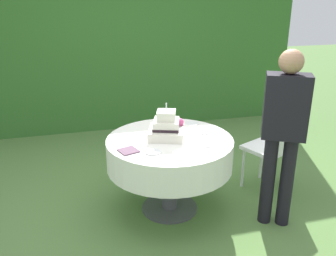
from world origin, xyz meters
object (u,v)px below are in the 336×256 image
at_px(serving_plate_right, 153,152).
at_px(standing_person, 283,129).
at_px(wedding_cake, 167,128).
at_px(serving_plate_near, 192,124).
at_px(garden_chair, 273,144).
at_px(cake_table, 170,153).
at_px(serving_plate_left, 204,133).
at_px(serving_plate_far, 206,144).
at_px(napkin_stack, 128,151).

bearing_deg(serving_plate_right, standing_person, -10.68).
distance_m(wedding_cake, serving_plate_near, 0.45).
bearing_deg(garden_chair, cake_table, -176.93).
relative_size(cake_table, serving_plate_near, 8.77).
bearing_deg(serving_plate_left, serving_plate_right, -151.33).
xyz_separation_m(serving_plate_near, garden_chair, (0.81, -0.27, -0.21)).
xyz_separation_m(serving_plate_left, standing_person, (0.51, -0.52, 0.18)).
bearing_deg(serving_plate_left, wedding_cake, -179.08).
distance_m(serving_plate_near, serving_plate_far, 0.55).
distance_m(serving_plate_near, serving_plate_left, 0.27).
xyz_separation_m(serving_plate_far, serving_plate_left, (0.08, 0.28, 0.00)).
height_order(serving_plate_right, napkin_stack, serving_plate_right).
bearing_deg(serving_plate_far, garden_chair, 18.58).
bearing_deg(serving_plate_far, serving_plate_near, 84.91).
bearing_deg(serving_plate_far, cake_table, 140.57).
height_order(serving_plate_near, napkin_stack, serving_plate_near).
distance_m(serving_plate_left, garden_chair, 0.80).
height_order(cake_table, garden_chair, garden_chair).
xyz_separation_m(wedding_cake, serving_plate_right, (-0.20, -0.31, -0.09)).
bearing_deg(serving_plate_left, serving_plate_far, -106.82).
relative_size(garden_chair, standing_person, 0.56).
xyz_separation_m(serving_plate_left, serving_plate_right, (-0.58, -0.32, 0.00)).
bearing_deg(napkin_stack, wedding_cake, 29.58).
distance_m(serving_plate_left, standing_person, 0.75).
height_order(cake_table, serving_plate_right, serving_plate_right).
bearing_deg(garden_chair, standing_person, -115.86).
height_order(serving_plate_left, napkin_stack, serving_plate_left).
xyz_separation_m(cake_table, serving_plate_far, (0.28, -0.23, 0.15)).
bearing_deg(wedding_cake, serving_plate_far, -43.41).
xyz_separation_m(cake_table, serving_plate_left, (0.36, 0.05, 0.15)).
relative_size(wedding_cake, serving_plate_far, 3.64).
bearing_deg(serving_plate_left, serving_plate_near, 97.48).
height_order(serving_plate_near, standing_person, standing_person).
relative_size(wedding_cake, serving_plate_right, 3.05).
relative_size(serving_plate_far, serving_plate_right, 0.84).
relative_size(wedding_cake, garden_chair, 0.46).
bearing_deg(serving_plate_left, napkin_stack, -163.30).
relative_size(serving_plate_left, standing_person, 0.06).
relative_size(serving_plate_left, napkin_stack, 0.67).
height_order(serving_plate_far, garden_chair, garden_chair).
relative_size(serving_plate_near, serving_plate_left, 1.34).
height_order(napkin_stack, garden_chair, garden_chair).
height_order(wedding_cake, serving_plate_right, wedding_cake).
distance_m(garden_chair, standing_person, 0.70).
height_order(serving_plate_near, serving_plate_left, same).
distance_m(serving_plate_far, garden_chair, 0.93).
height_order(cake_table, serving_plate_left, serving_plate_left).
bearing_deg(cake_table, garden_chair, 3.07).
height_order(cake_table, serving_plate_far, serving_plate_far).
bearing_deg(cake_table, serving_plate_near, 45.14).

